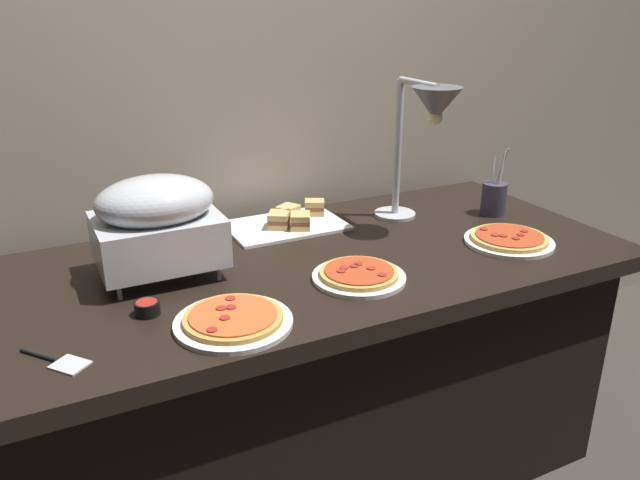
# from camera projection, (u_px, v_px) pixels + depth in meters

# --- Properties ---
(ground_plane) EXTENTS (8.00, 8.00, 0.00)m
(ground_plane) POSITION_uv_depth(u_px,v_px,m) (307.00, 469.00, 2.07)
(ground_plane) COLOR #38332D
(back_wall) EXTENTS (4.40, 0.04, 2.40)m
(back_wall) POSITION_uv_depth(u_px,v_px,m) (239.00, 82.00, 2.04)
(back_wall) COLOR tan
(back_wall) RESTS_ON ground_plane
(buffet_table) EXTENTS (1.90, 0.84, 0.76)m
(buffet_table) POSITION_uv_depth(u_px,v_px,m) (306.00, 370.00, 1.93)
(buffet_table) COLOR black
(buffet_table) RESTS_ON ground_plane
(chafing_dish) EXTENTS (0.32, 0.25, 0.27)m
(chafing_dish) POSITION_uv_depth(u_px,v_px,m) (157.00, 221.00, 1.63)
(chafing_dish) COLOR #B7BABF
(chafing_dish) RESTS_ON buffet_table
(heat_lamp) EXTENTS (0.15, 0.33, 0.47)m
(heat_lamp) POSITION_uv_depth(u_px,v_px,m) (428.00, 118.00, 1.88)
(heat_lamp) COLOR #B7BABF
(heat_lamp) RESTS_ON buffet_table
(pizza_plate_front) EXTENTS (0.27, 0.27, 0.03)m
(pizza_plate_front) POSITION_uv_depth(u_px,v_px,m) (233.00, 320.00, 1.43)
(pizza_plate_front) COLOR white
(pizza_plate_front) RESTS_ON buffet_table
(pizza_plate_center) EXTENTS (0.27, 0.27, 0.03)m
(pizza_plate_center) POSITION_uv_depth(u_px,v_px,m) (509.00, 240.00, 1.90)
(pizza_plate_center) COLOR white
(pizza_plate_center) RESTS_ON buffet_table
(pizza_plate_raised_stand) EXTENTS (0.25, 0.25, 0.03)m
(pizza_plate_raised_stand) POSITION_uv_depth(u_px,v_px,m) (359.00, 275.00, 1.66)
(pizza_plate_raised_stand) COLOR white
(pizza_plate_raised_stand) RESTS_ON buffet_table
(sandwich_platter) EXTENTS (0.37, 0.25, 0.06)m
(sandwich_platter) POSITION_uv_depth(u_px,v_px,m) (290.00, 221.00, 2.03)
(sandwich_platter) COLOR white
(sandwich_platter) RESTS_ON buffet_table
(sauce_cup_near) EXTENTS (0.06, 0.06, 0.03)m
(sauce_cup_near) POSITION_uv_depth(u_px,v_px,m) (147.00, 308.00, 1.47)
(sauce_cup_near) COLOR black
(sauce_cup_near) RESTS_ON buffet_table
(utensil_holder) EXTENTS (0.08, 0.08, 0.23)m
(utensil_holder) POSITION_uv_depth(u_px,v_px,m) (494.00, 198.00, 2.14)
(utensil_holder) COLOR #383347
(utensil_holder) RESTS_ON buffet_table
(serving_spatula) EXTENTS (0.13, 0.15, 0.01)m
(serving_spatula) POSITION_uv_depth(u_px,v_px,m) (55.00, 360.00, 1.29)
(serving_spatula) COLOR #B7BABF
(serving_spatula) RESTS_ON buffet_table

